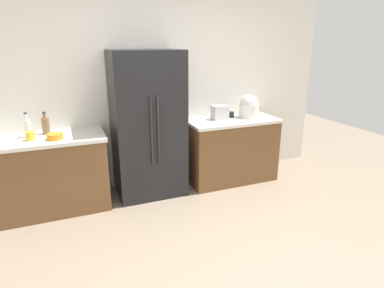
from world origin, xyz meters
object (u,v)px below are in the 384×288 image
(bottle_b, at_px, (46,125))
(bottle_a, at_px, (28,128))
(refrigerator, at_px, (148,125))
(rice_cooker, at_px, (249,107))
(cup_b, at_px, (30,136))
(toaster, at_px, (220,112))
(bowl_a, at_px, (55,136))
(cup_a, at_px, (231,115))

(bottle_b, bearing_deg, bottle_a, -159.70)
(refrigerator, relative_size, bottle_b, 7.00)
(rice_cooker, distance_m, cup_b, 2.74)
(rice_cooker, xyz_separation_m, cup_b, (-2.74, -0.07, -0.10))
(toaster, bearing_deg, bottle_a, 179.65)
(rice_cooker, height_order, bottle_a, rice_cooker)
(toaster, relative_size, bowl_a, 1.26)
(bottle_a, height_order, bowl_a, bottle_a)
(cup_b, bearing_deg, bottle_a, 101.31)
(cup_b, bearing_deg, rice_cooker, 1.51)
(refrigerator, xyz_separation_m, bottle_b, (-1.15, 0.12, 0.08))
(bottle_a, relative_size, cup_a, 3.02)
(rice_cooker, bearing_deg, cup_a, 160.94)
(rice_cooker, height_order, bottle_b, rice_cooker)
(toaster, xyz_separation_m, cup_b, (-2.32, -0.12, -0.04))
(cup_b, bearing_deg, cup_a, 3.49)
(rice_cooker, height_order, cup_b, rice_cooker)
(toaster, bearing_deg, cup_a, 10.12)
(cup_a, xyz_separation_m, bowl_a, (-2.26, -0.21, -0.01))
(refrigerator, height_order, bowl_a, refrigerator)
(refrigerator, relative_size, cup_a, 19.61)
(refrigerator, relative_size, bottle_a, 6.48)
(toaster, height_order, bottle_a, bottle_a)
(bottle_a, distance_m, cup_b, 0.15)
(bowl_a, bearing_deg, bottle_a, 144.41)
(bottle_b, distance_m, cup_b, 0.26)
(rice_cooker, bearing_deg, toaster, 173.62)
(bottle_b, bearing_deg, bowl_a, -70.85)
(cup_a, distance_m, bowl_a, 2.27)
(bottle_b, height_order, cup_a, bottle_b)
(rice_cooker, bearing_deg, bowl_a, -176.96)
(toaster, height_order, rice_cooker, rice_cooker)
(refrigerator, height_order, bottle_b, refrigerator)
(toaster, relative_size, bottle_b, 0.82)
(cup_a, bearing_deg, bowl_a, -174.61)
(bottle_b, xyz_separation_m, cup_b, (-0.15, -0.20, -0.05))
(bowl_a, bearing_deg, bottle_b, 109.15)
(toaster, xyz_separation_m, cup_a, (0.19, 0.03, -0.05))
(bowl_a, bearing_deg, cup_b, 166.09)
(rice_cooker, distance_m, bottle_a, 2.77)
(rice_cooker, relative_size, bottle_b, 1.22)
(cup_b, height_order, bowl_a, cup_b)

